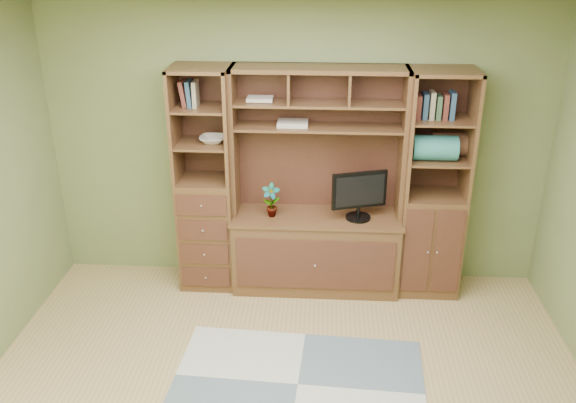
# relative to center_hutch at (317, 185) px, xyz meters

# --- Properties ---
(room) EXTENTS (4.60, 4.10, 2.64)m
(room) POSITION_rel_center_hutch_xyz_m (-0.19, -1.73, 0.28)
(room) COLOR tan
(room) RESTS_ON ground
(center_hutch) EXTENTS (1.54, 0.53, 2.05)m
(center_hutch) POSITION_rel_center_hutch_xyz_m (0.00, 0.00, 0.00)
(center_hutch) COLOR #54351D
(center_hutch) RESTS_ON ground
(left_tower) EXTENTS (0.50, 0.45, 2.05)m
(left_tower) POSITION_rel_center_hutch_xyz_m (-1.00, 0.04, 0.00)
(left_tower) COLOR #54351D
(left_tower) RESTS_ON ground
(right_tower) EXTENTS (0.55, 0.45, 2.05)m
(right_tower) POSITION_rel_center_hutch_xyz_m (1.02, 0.04, 0.00)
(right_tower) COLOR #54351D
(right_tower) RESTS_ON ground
(rug) EXTENTS (1.92, 1.34, 0.01)m
(rug) POSITION_rel_center_hutch_xyz_m (-0.10, -1.41, -1.02)
(rug) COLOR gray
(rug) RESTS_ON ground
(monitor) EXTENTS (0.54, 0.36, 0.61)m
(monitor) POSITION_rel_center_hutch_xyz_m (0.37, -0.03, 0.01)
(monitor) COLOR black
(monitor) RESTS_ON center_hutch
(orchid) EXTENTS (0.16, 0.11, 0.31)m
(orchid) POSITION_rel_center_hutch_xyz_m (-0.40, -0.03, -0.14)
(orchid) COLOR #A55537
(orchid) RESTS_ON center_hutch
(magazines) EXTENTS (0.26, 0.19, 0.04)m
(magazines) POSITION_rel_center_hutch_xyz_m (-0.22, 0.09, 0.54)
(magazines) COLOR #AEA294
(magazines) RESTS_ON center_hutch
(bowl) EXTENTS (0.23, 0.23, 0.06)m
(bowl) POSITION_rel_center_hutch_xyz_m (-0.91, 0.04, 0.39)
(bowl) COLOR beige
(bowl) RESTS_ON left_tower
(blanket_teal) EXTENTS (0.37, 0.21, 0.21)m
(blanket_teal) POSITION_rel_center_hutch_xyz_m (0.99, -0.01, 0.37)
(blanket_teal) COLOR #2C7471
(blanket_teal) RESTS_ON right_tower
(blanket_red) EXTENTS (0.36, 0.20, 0.20)m
(blanket_red) POSITION_rel_center_hutch_xyz_m (1.16, 0.12, 0.36)
(blanket_red) COLOR brown
(blanket_red) RESTS_ON right_tower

